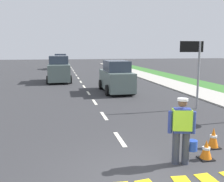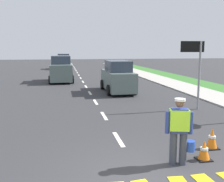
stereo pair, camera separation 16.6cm
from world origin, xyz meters
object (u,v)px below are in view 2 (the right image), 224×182
(car_oncoming_third, at_px, (64,62))
(car_oncoming_second, at_px, (61,70))
(traffic_cone_near, at_px, (204,150))
(lane_direction_sign, at_px, (195,59))
(traffic_cone_far, at_px, (212,138))
(car_outgoing_ahead, at_px, (118,77))
(road_worker, at_px, (180,128))

(car_oncoming_third, bearing_deg, car_oncoming_second, -90.97)
(traffic_cone_near, bearing_deg, lane_direction_sign, 65.11)
(lane_direction_sign, bearing_deg, car_oncoming_second, 117.33)
(traffic_cone_far, height_order, car_oncoming_third, car_oncoming_third)
(car_outgoing_ahead, bearing_deg, traffic_cone_far, -86.58)
(traffic_cone_far, relative_size, car_outgoing_ahead, 0.14)
(traffic_cone_near, relative_size, car_oncoming_third, 0.13)
(traffic_cone_far, bearing_deg, road_worker, -149.90)
(lane_direction_sign, distance_m, car_oncoming_third, 27.77)
(road_worker, height_order, car_oncoming_third, car_oncoming_third)
(road_worker, height_order, lane_direction_sign, lane_direction_sign)
(traffic_cone_far, height_order, car_outgoing_ahead, car_outgoing_ahead)
(car_oncoming_second, relative_size, car_outgoing_ahead, 1.00)
(road_worker, xyz_separation_m, car_oncoming_second, (-2.94, 17.51, 0.12))
(traffic_cone_far, xyz_separation_m, car_oncoming_second, (-4.34, 16.70, 0.75))
(road_worker, bearing_deg, traffic_cone_near, 8.92)
(traffic_cone_far, distance_m, car_outgoing_ahead, 10.42)
(traffic_cone_near, bearing_deg, car_oncoming_third, 96.05)
(traffic_cone_far, relative_size, car_oncoming_second, 0.14)
(lane_direction_sign, bearing_deg, traffic_cone_near, -114.89)
(traffic_cone_near, relative_size, car_oncoming_second, 0.12)
(car_outgoing_ahead, bearing_deg, lane_direction_sign, -66.39)
(car_outgoing_ahead, height_order, car_oncoming_third, car_oncoming_third)
(traffic_cone_near, relative_size, car_outgoing_ahead, 0.12)
(lane_direction_sign, xyz_separation_m, traffic_cone_far, (-1.86, -4.70, -2.11))
(traffic_cone_far, bearing_deg, traffic_cone_near, -132.87)
(lane_direction_sign, distance_m, traffic_cone_near, 6.32)
(lane_direction_sign, xyz_separation_m, car_oncoming_third, (-5.95, 27.09, -1.40))
(road_worker, relative_size, traffic_cone_far, 2.77)
(car_oncoming_third, bearing_deg, road_worker, -85.29)
(traffic_cone_near, distance_m, car_oncoming_third, 32.68)
(traffic_cone_far, bearing_deg, lane_direction_sign, 68.40)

